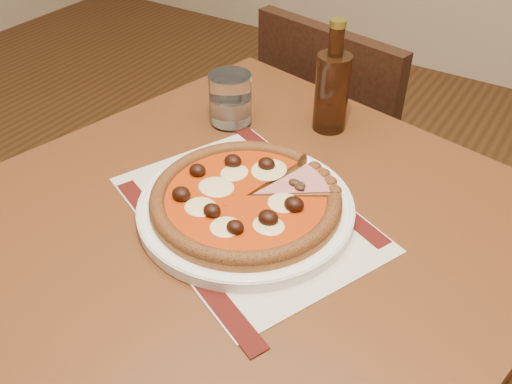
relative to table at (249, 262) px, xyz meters
The scene contains 8 objects.
table is the anchor object (origin of this frame).
chair_far 0.66m from the table, 100.68° to the left, with size 0.47×0.47×0.84m.
placemat 0.10m from the table, behind, with size 0.39×0.28×0.00m, color beige.
plate 0.11m from the table, behind, with size 0.32×0.32×0.02m, color white.
pizza 0.13m from the table, behind, with size 0.29×0.29×0.04m.
ham_slice 0.16m from the table, 52.64° to the left, with size 0.11×0.13×0.02m.
water_glass 0.31m from the table, 130.48° to the left, with size 0.08×0.08×0.10m, color white.
bottle 0.34m from the table, 92.65° to the left, with size 0.06×0.06×0.21m.
Camera 1 is at (0.59, 0.21, 1.28)m, focal length 38.00 mm.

